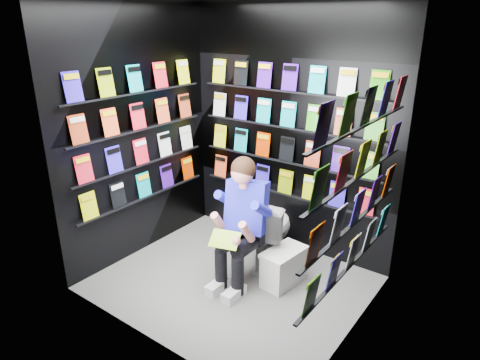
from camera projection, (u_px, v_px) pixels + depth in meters
The scene contains 13 objects.
floor at pixel (232, 282), 4.16m from camera, with size 2.40×2.40×0.00m, color slate.
wall_back at pixel (289, 132), 4.45m from camera, with size 2.40×0.04×2.60m, color black.
wall_front at pixel (142, 190), 2.94m from camera, with size 2.40×0.04×2.60m, color black.
wall_left at pixel (138, 134), 4.36m from camera, with size 0.04×2.00×2.60m, color black.
wall_right at pixel (365, 185), 3.03m from camera, with size 0.04×2.00×2.60m, color black.
comics_back at pixel (288, 132), 4.43m from camera, with size 2.10×0.06×1.37m, color #BF401D, non-canonical shape.
comics_left at pixel (139, 134), 4.34m from camera, with size 0.06×1.70×1.37m, color #BF401D, non-canonical shape.
comics_right at pixel (361, 183), 3.05m from camera, with size 0.06×1.70×1.37m, color #BF401D, non-canonical shape.
toilet at pixel (269, 230), 4.39m from camera, with size 0.42×0.75×0.73m, color white.
longbox at pixel (283, 268), 4.09m from camera, with size 0.24×0.44×0.33m, color white.
longbox_lid at pixel (284, 252), 4.03m from camera, with size 0.26×0.46×0.03m, color white.
reader at pixel (248, 208), 3.97m from camera, with size 0.50×0.74×1.36m, color #2826CD, non-canonical shape.
held_comic at pixel (225, 239), 3.77m from camera, with size 0.26×0.01×0.18m, color green.
Camera 1 is at (2.16, -2.80, 2.40)m, focal length 32.00 mm.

